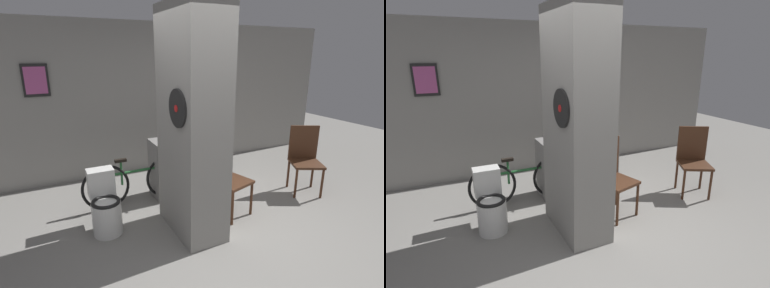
% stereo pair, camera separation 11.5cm
% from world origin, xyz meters
% --- Properties ---
extents(ground_plane, '(14.00, 14.00, 0.00)m').
position_xyz_m(ground_plane, '(0.00, 0.00, 0.00)').
color(ground_plane, gray).
extents(wall_back, '(8.00, 0.09, 2.60)m').
position_xyz_m(wall_back, '(0.00, 2.63, 1.30)').
color(wall_back, gray).
rests_on(wall_back, ground_plane).
extents(pillar_center, '(0.53, 0.95, 2.60)m').
position_xyz_m(pillar_center, '(-0.07, 0.47, 1.30)').
color(pillar_center, gray).
rests_on(pillar_center, ground_plane).
extents(counter_shelf, '(1.23, 0.44, 0.86)m').
position_xyz_m(counter_shelf, '(0.39, 1.46, 0.43)').
color(counter_shelf, gray).
rests_on(counter_shelf, ground_plane).
extents(toilet, '(0.35, 0.51, 0.74)m').
position_xyz_m(toilet, '(-1.04, 0.88, 0.32)').
color(toilet, white).
rests_on(toilet, ground_plane).
extents(chair_near_pillar, '(0.54, 0.54, 1.02)m').
position_xyz_m(chair_near_pillar, '(0.51, 0.62, 0.56)').
color(chair_near_pillar, '#422616').
rests_on(chair_near_pillar, ground_plane).
extents(chair_by_doorway, '(0.59, 0.59, 1.02)m').
position_xyz_m(chair_by_doorway, '(1.96, 0.65, 0.56)').
color(chair_by_doorway, '#422616').
rests_on(chair_by_doorway, ground_plane).
extents(bicycle, '(1.55, 0.42, 0.70)m').
position_xyz_m(bicycle, '(-0.47, 1.40, 0.34)').
color(bicycle, black).
rests_on(bicycle, ground_plane).
extents(bottle_tall, '(0.07, 0.07, 0.27)m').
position_xyz_m(bottle_tall, '(0.69, 1.42, 0.96)').
color(bottle_tall, olive).
rests_on(bottle_tall, counter_shelf).
extents(bottle_short, '(0.08, 0.08, 0.19)m').
position_xyz_m(bottle_short, '(0.57, 1.50, 0.93)').
color(bottle_short, '#19598C').
rests_on(bottle_short, counter_shelf).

